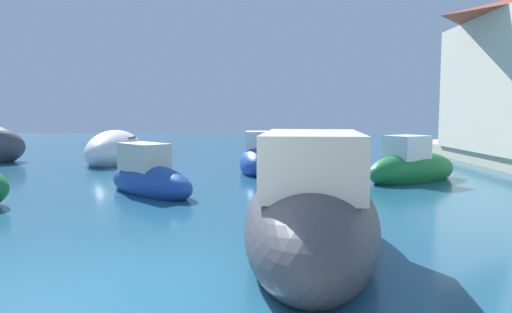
% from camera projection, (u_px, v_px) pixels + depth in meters
% --- Properties ---
extents(ground, '(80.00, 80.00, 0.00)m').
position_uv_depth(ground, '(125.00, 293.00, 5.51)').
color(ground, '#1E5170').
extents(moored_boat_1, '(2.42, 5.45, 2.18)m').
position_uv_depth(moored_boat_1, '(312.00, 213.00, 7.08)').
color(moored_boat_1, '#3F3F47').
rests_on(moored_boat_1, ground).
extents(moored_boat_3, '(1.93, 4.81, 1.70)m').
position_uv_depth(moored_boat_3, '(115.00, 151.00, 19.71)').
color(moored_boat_3, white).
rests_on(moored_boat_3, ground).
extents(moored_boat_4, '(3.87, 1.72, 1.51)m').
position_uv_depth(moored_boat_4, '(315.00, 152.00, 20.09)').
color(moored_boat_4, '#197233').
rests_on(moored_boat_4, ground).
extents(moored_boat_5, '(3.69, 3.08, 1.63)m').
position_uv_depth(moored_boat_5, '(412.00, 168.00, 14.38)').
color(moored_boat_5, '#197233').
rests_on(moored_boat_5, ground).
extents(moored_boat_7, '(1.30, 3.05, 1.65)m').
position_uv_depth(moored_boat_7, '(258.00, 160.00, 16.52)').
color(moored_boat_7, '#1E479E').
rests_on(moored_boat_7, ground).
extents(moored_boat_10, '(3.11, 3.14, 1.49)m').
position_uv_depth(moored_boat_10, '(149.00, 178.00, 12.20)').
color(moored_boat_10, '#1E479E').
rests_on(moored_boat_10, ground).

